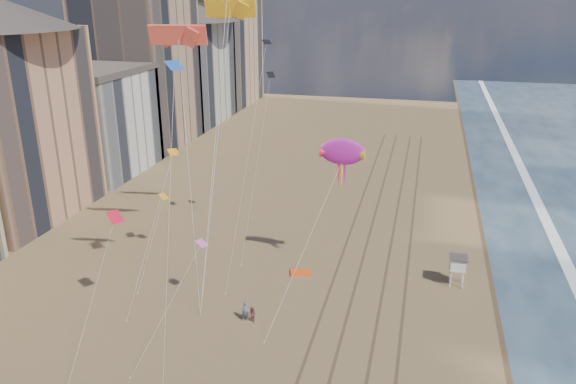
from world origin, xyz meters
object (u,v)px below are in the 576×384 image
object	(u,v)px
show_kite	(342,152)
grounded_kite	(301,272)
kite_flyer_a	(245,311)
kite_flyer_b	(252,315)
lifeguard_stand	(458,263)

from	to	relation	value
show_kite	grounded_kite	bearing A→B (deg)	-177.27
show_kite	kite_flyer_a	distance (m)	17.68
grounded_kite	kite_flyer_a	bearing A→B (deg)	-119.93
kite_flyer_b	lifeguard_stand	bearing A→B (deg)	66.28
lifeguard_stand	kite_flyer_a	xyz separation A→B (m)	(-18.90, -11.33, -1.55)
lifeguard_stand	grounded_kite	world-z (taller)	lifeguard_stand
kite_flyer_a	kite_flyer_b	size ratio (longest dim) A/B	1.21
show_kite	lifeguard_stand	bearing A→B (deg)	5.75
kite_flyer_a	kite_flyer_b	xyz separation A→B (m)	(0.70, -0.16, -0.17)
lifeguard_stand	kite_flyer_a	size ratio (longest dim) A/B	1.71
lifeguard_stand	kite_flyer_a	distance (m)	22.09
grounded_kite	kite_flyer_a	distance (m)	10.39
show_kite	kite_flyer_a	bearing A→B (deg)	-124.44
lifeguard_stand	show_kite	bearing A→B (deg)	-174.25
kite_flyer_a	kite_flyer_b	bearing A→B (deg)	-47.52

